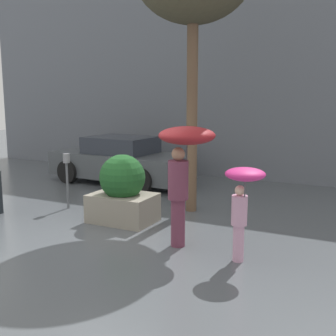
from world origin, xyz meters
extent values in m
plane|color=#51565B|center=(0.00, 0.00, 0.00)|extent=(40.00, 40.00, 0.00)
cube|color=slate|center=(0.00, 6.50, 3.00)|extent=(18.00, 0.30, 6.00)
cube|color=gray|center=(-0.28, 1.17, 0.27)|extent=(1.22, 0.86, 0.54)
sphere|color=#1E5123|center=(-0.28, 1.17, 0.87)|extent=(0.88, 0.88, 0.88)
cylinder|color=brown|center=(1.25, 0.44, 0.39)|extent=(0.23, 0.23, 0.79)
cylinder|color=brown|center=(1.25, 0.44, 1.10)|extent=(0.33, 0.33, 0.62)
sphere|color=#997056|center=(1.25, 0.44, 1.51)|extent=(0.21, 0.21, 0.21)
cylinder|color=#4C4C51|center=(1.34, 0.55, 1.46)|extent=(0.02, 0.02, 0.67)
ellipsoid|color=maroon|center=(1.34, 0.55, 1.80)|extent=(0.90, 0.90, 0.29)
cylinder|color=#D199B7|center=(2.32, 0.26, 0.28)|extent=(0.16, 0.16, 0.56)
cylinder|color=#D199B7|center=(2.32, 0.26, 0.78)|extent=(0.23, 0.23, 0.44)
sphere|color=beige|center=(2.32, 0.26, 1.07)|extent=(0.15, 0.15, 0.15)
cylinder|color=#4C4C51|center=(2.40, 0.20, 1.06)|extent=(0.02, 0.02, 0.53)
ellipsoid|color=#E02D84|center=(2.40, 0.20, 1.33)|extent=(0.57, 0.57, 0.18)
cube|color=#4C5156|center=(-2.37, 4.34, 0.51)|extent=(4.08, 1.91, 0.66)
cube|color=#2D333D|center=(-2.37, 4.34, 1.06)|extent=(1.88, 1.52, 0.45)
cylinder|color=black|center=(-3.65, 3.59, 0.32)|extent=(0.65, 0.26, 0.63)
cylinder|color=black|center=(-3.54, 5.25, 0.32)|extent=(0.65, 0.26, 0.63)
cylinder|color=black|center=(-1.19, 3.43, 0.32)|extent=(0.65, 0.26, 0.63)
cylinder|color=black|center=(-1.08, 5.09, 0.32)|extent=(0.65, 0.26, 0.63)
cylinder|color=brown|center=(0.58, 2.50, 2.08)|extent=(0.23, 0.23, 4.17)
cylinder|color=#595B60|center=(-1.88, 1.46, 0.50)|extent=(0.05, 0.05, 1.00)
cylinder|color=gray|center=(-1.88, 1.46, 1.10)|extent=(0.14, 0.14, 0.20)
camera|label=1|loc=(4.04, -5.49, 2.42)|focal=45.00mm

